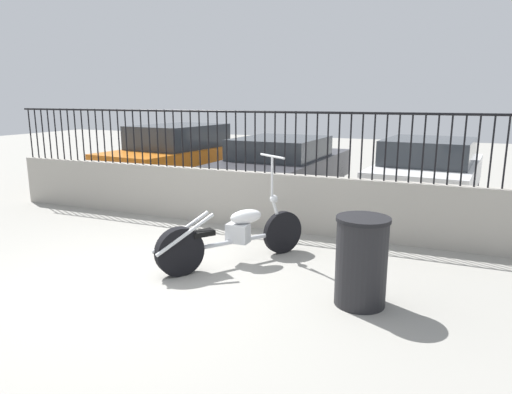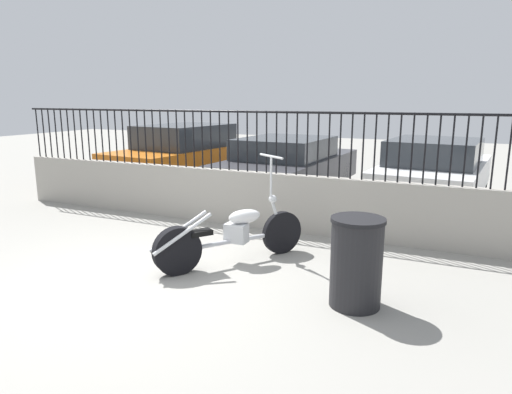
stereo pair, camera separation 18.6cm
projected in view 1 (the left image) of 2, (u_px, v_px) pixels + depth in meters
The scene contains 8 objects.
ground_plane at pixel (138, 282), 5.21m from camera, with size 40.00×40.00×0.00m, color gray.
low_wall at pixel (236, 198), 7.49m from camera, with size 9.17×0.18×0.90m.
fence_railing at pixel (236, 133), 7.27m from camera, with size 9.17×0.04×0.97m.
motorcycle_silver at pixel (228, 237), 5.69m from camera, with size 1.31×1.80×1.35m.
trash_bin at pixel (361, 261), 4.57m from camera, with size 0.54×0.54×0.92m.
car_orange at pixel (184, 154), 11.22m from camera, with size 2.24×4.76×1.43m.
car_dark_grey at pixel (283, 166), 9.74m from camera, with size 2.03×4.20×1.26m.
car_white at pixel (428, 170), 9.11m from camera, with size 2.14×4.13×1.28m.
Camera 1 is at (3.15, -3.97, 2.06)m, focal length 32.00 mm.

